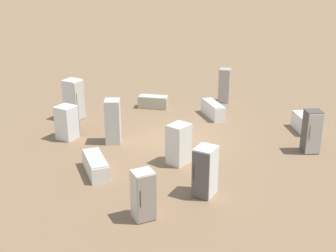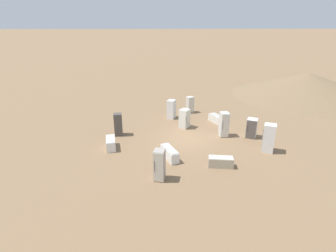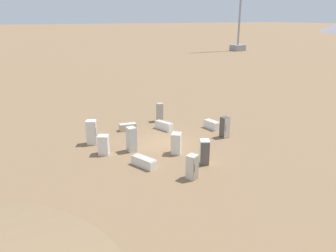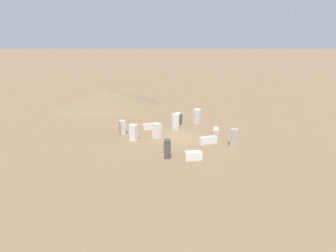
{
  "view_description": "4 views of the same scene",
  "coord_description": "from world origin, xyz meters",
  "px_view_note": "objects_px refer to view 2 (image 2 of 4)",
  "views": [
    {
      "loc": [
        -0.15,
        -18.72,
        7.76
      ],
      "look_at": [
        -0.57,
        -1.28,
        1.07
      ],
      "focal_mm": 50.0,
      "sensor_mm": 36.0,
      "label": 1
    },
    {
      "loc": [
        2.76,
        17.82,
        8.07
      ],
      "look_at": [
        1.34,
        -1.02,
        0.71
      ],
      "focal_mm": 28.0,
      "sensor_mm": 36.0,
      "label": 2
    },
    {
      "loc": [
        -11.1,
        -22.11,
        9.66
      ],
      "look_at": [
        -0.01,
        -0.86,
        1.67
      ],
      "focal_mm": 35.0,
      "sensor_mm": 36.0,
      "label": 3
    },
    {
      "loc": [
        26.64,
        -0.77,
        9.74
      ],
      "look_at": [
        1.11,
        -1.21,
        1.7
      ],
      "focal_mm": 28.0,
      "sensor_mm": 36.0,
      "label": 4
    }
  ],
  "objects_px": {
    "discarded_fridge_8": "(171,109)",
    "discarded_fridge_10": "(185,119)",
    "discarded_fridge_5": "(118,124)",
    "discarded_fridge_3": "(224,124)",
    "discarded_fridge_7": "(111,143)",
    "discarded_fridge_1": "(170,153)",
    "discarded_fridge_9": "(190,105)",
    "discarded_fridge_4": "(221,162)",
    "discarded_fridge_2": "(159,165)",
    "discarded_fridge_0": "(217,119)",
    "discarded_fridge_6": "(252,128)",
    "discarded_fridge_11": "(269,138)"
  },
  "relations": [
    {
      "from": "discarded_fridge_0",
      "to": "discarded_fridge_3",
      "type": "distance_m",
      "value": 3.0
    },
    {
      "from": "discarded_fridge_2",
      "to": "discarded_fridge_7",
      "type": "bearing_deg",
      "value": -37.65
    },
    {
      "from": "discarded_fridge_8",
      "to": "discarded_fridge_10",
      "type": "height_order",
      "value": "discarded_fridge_8"
    },
    {
      "from": "discarded_fridge_0",
      "to": "discarded_fridge_2",
      "type": "distance_m",
      "value": 10.25
    },
    {
      "from": "discarded_fridge_1",
      "to": "discarded_fridge_6",
      "type": "distance_m",
      "value": 7.12
    },
    {
      "from": "discarded_fridge_10",
      "to": "discarded_fridge_2",
      "type": "bearing_deg",
      "value": 20.32
    },
    {
      "from": "discarded_fridge_5",
      "to": "discarded_fridge_10",
      "type": "height_order",
      "value": "discarded_fridge_5"
    },
    {
      "from": "discarded_fridge_1",
      "to": "discarded_fridge_2",
      "type": "distance_m",
      "value": 2.57
    },
    {
      "from": "discarded_fridge_3",
      "to": "discarded_fridge_7",
      "type": "bearing_deg",
      "value": 8.34
    },
    {
      "from": "discarded_fridge_2",
      "to": "discarded_fridge_9",
      "type": "relative_size",
      "value": 1.14
    },
    {
      "from": "discarded_fridge_8",
      "to": "discarded_fridge_10",
      "type": "distance_m",
      "value": 2.58
    },
    {
      "from": "discarded_fridge_9",
      "to": "discarded_fridge_10",
      "type": "relative_size",
      "value": 1.0
    },
    {
      "from": "discarded_fridge_8",
      "to": "discarded_fridge_4",
      "type": "bearing_deg",
      "value": -49.08
    },
    {
      "from": "discarded_fridge_7",
      "to": "discarded_fridge_8",
      "type": "bearing_deg",
      "value": 43.08
    },
    {
      "from": "discarded_fridge_6",
      "to": "discarded_fridge_10",
      "type": "bearing_deg",
      "value": 2.27
    },
    {
      "from": "discarded_fridge_1",
      "to": "discarded_fridge_3",
      "type": "distance_m",
      "value": 5.58
    },
    {
      "from": "discarded_fridge_0",
      "to": "discarded_fridge_1",
      "type": "relative_size",
      "value": 1.06
    },
    {
      "from": "discarded_fridge_1",
      "to": "discarded_fridge_8",
      "type": "height_order",
      "value": "discarded_fridge_8"
    },
    {
      "from": "discarded_fridge_4",
      "to": "discarded_fridge_11",
      "type": "distance_m",
      "value": 4.15
    },
    {
      "from": "discarded_fridge_6",
      "to": "discarded_fridge_10",
      "type": "xyz_separation_m",
      "value": [
        4.8,
        -2.37,
        0.06
      ]
    },
    {
      "from": "discarded_fridge_10",
      "to": "discarded_fridge_4",
      "type": "bearing_deg",
      "value": 49.15
    },
    {
      "from": "discarded_fridge_8",
      "to": "discarded_fridge_9",
      "type": "bearing_deg",
      "value": 65.45
    },
    {
      "from": "discarded_fridge_1",
      "to": "discarded_fridge_11",
      "type": "distance_m",
      "value": 6.73
    },
    {
      "from": "discarded_fridge_5",
      "to": "discarded_fridge_3",
      "type": "bearing_deg",
      "value": -11.93
    },
    {
      "from": "discarded_fridge_6",
      "to": "discarded_fridge_8",
      "type": "bearing_deg",
      "value": -11.63
    },
    {
      "from": "discarded_fridge_9",
      "to": "discarded_fridge_6",
      "type": "bearing_deg",
      "value": -86.28
    },
    {
      "from": "discarded_fridge_3",
      "to": "discarded_fridge_8",
      "type": "height_order",
      "value": "discarded_fridge_3"
    },
    {
      "from": "discarded_fridge_1",
      "to": "discarded_fridge_7",
      "type": "height_order",
      "value": "discarded_fridge_7"
    },
    {
      "from": "discarded_fridge_4",
      "to": "discarded_fridge_7",
      "type": "xyz_separation_m",
      "value": [
        6.95,
        -3.07,
        0.05
      ]
    },
    {
      "from": "discarded_fridge_1",
      "to": "discarded_fridge_10",
      "type": "relative_size",
      "value": 1.18
    },
    {
      "from": "discarded_fridge_6",
      "to": "discarded_fridge_9",
      "type": "relative_size",
      "value": 0.93
    },
    {
      "from": "discarded_fridge_3",
      "to": "discarded_fridge_6",
      "type": "height_order",
      "value": "discarded_fridge_3"
    },
    {
      "from": "discarded_fridge_9",
      "to": "discarded_fridge_0",
      "type": "bearing_deg",
      "value": -83.65
    },
    {
      "from": "discarded_fridge_4",
      "to": "discarded_fridge_5",
      "type": "distance_m",
      "value": 8.58
    },
    {
      "from": "discarded_fridge_0",
      "to": "discarded_fridge_5",
      "type": "bearing_deg",
      "value": -7.38
    },
    {
      "from": "discarded_fridge_4",
      "to": "discarded_fridge_9",
      "type": "bearing_deg",
      "value": 11.34
    },
    {
      "from": "discarded_fridge_8",
      "to": "discarded_fridge_9",
      "type": "xyz_separation_m",
      "value": [
        -1.93,
        -1.52,
        -0.06
      ]
    },
    {
      "from": "discarded_fridge_5",
      "to": "discarded_fridge_6",
      "type": "xyz_separation_m",
      "value": [
        -10.12,
        1.19,
        -0.14
      ]
    },
    {
      "from": "discarded_fridge_8",
      "to": "discarded_fridge_6",
      "type": "bearing_deg",
      "value": -13.0
    },
    {
      "from": "discarded_fridge_3",
      "to": "discarded_fridge_5",
      "type": "bearing_deg",
      "value": -7.65
    },
    {
      "from": "discarded_fridge_4",
      "to": "discarded_fridge_9",
      "type": "relative_size",
      "value": 0.99
    },
    {
      "from": "discarded_fridge_1",
      "to": "discarded_fridge_6",
      "type": "bearing_deg",
      "value": -174.97
    },
    {
      "from": "discarded_fridge_3",
      "to": "discarded_fridge_6",
      "type": "bearing_deg",
      "value": 167.05
    },
    {
      "from": "discarded_fridge_5",
      "to": "discarded_fridge_1",
      "type": "bearing_deg",
      "value": -54.87
    },
    {
      "from": "discarded_fridge_0",
      "to": "discarded_fridge_5",
      "type": "distance_m",
      "value": 8.63
    },
    {
      "from": "discarded_fridge_6",
      "to": "discarded_fridge_10",
      "type": "relative_size",
      "value": 0.93
    },
    {
      "from": "discarded_fridge_1",
      "to": "discarded_fridge_6",
      "type": "height_order",
      "value": "discarded_fridge_6"
    },
    {
      "from": "discarded_fridge_1",
      "to": "discarded_fridge_9",
      "type": "bearing_deg",
      "value": -125.78
    },
    {
      "from": "discarded_fridge_5",
      "to": "discarded_fridge_7",
      "type": "xyz_separation_m",
      "value": [
        0.31,
        2.33,
        -0.51
      ]
    },
    {
      "from": "discarded_fridge_2",
      "to": "discarded_fridge_9",
      "type": "distance_m",
      "value": 12.17
    }
  ]
}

